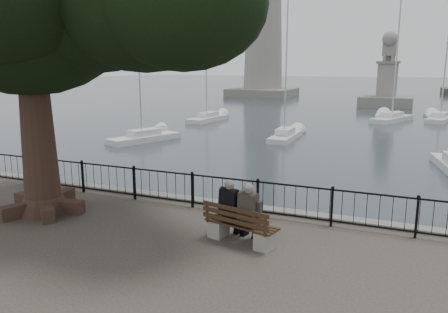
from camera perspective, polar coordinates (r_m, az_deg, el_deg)
The scene contains 12 objects.
harbor at distance 13.12m, azimuth 0.86°, elevation -8.60°, with size 260.00×260.00×1.20m.
railing at distance 12.34m, azimuth 0.00°, elevation -4.74°, with size 22.06×0.06×1.00m.
bench at distance 10.30m, azimuth 2.09°, elevation -9.52°, with size 1.86×0.92×0.94m.
person_left at distance 10.40m, azimuth 1.15°, elevation -7.19°, with size 0.53×0.80×1.50m.
person_right at distance 10.13m, azimuth 3.63°, elevation -7.74°, with size 0.53×0.80×1.50m.
lighthouse at distance 74.36m, azimuth 5.25°, elevation 17.87°, with size 10.08×10.08×30.81m.
lion_monument at distance 58.46m, azimuth 20.48°, elevation 8.38°, with size 6.27×6.27×9.18m.
sailboat_a at distance 30.25m, azimuth -10.39°, elevation 2.50°, with size 3.22×5.47×9.11m.
sailboat_b at distance 30.78m, azimuth 7.99°, elevation 2.79°, with size 1.40×4.82×9.68m.
sailboat_e at distance 40.75m, azimuth -2.12°, elevation 5.12°, with size 2.01×5.55×11.23m.
sailboat_f at distance 43.33m, azimuth 21.09°, elevation 4.74°, with size 3.73×6.17×11.85m.
sailboat_g at distance 45.38m, azimuth 26.36°, elevation 4.53°, with size 2.82×5.83×9.54m.
Camera 1 is at (4.59, -8.41, 4.07)m, focal length 35.00 mm.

